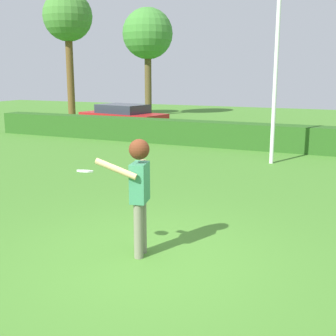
{
  "coord_description": "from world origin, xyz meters",
  "views": [
    {
      "loc": [
        2.8,
        -5.43,
        2.69
      ],
      "look_at": [
        -0.17,
        1.11,
        1.15
      ],
      "focal_mm": 47.37,
      "sensor_mm": 36.0,
      "label": 1
    }
  ],
  "objects": [
    {
      "name": "parked_car_red",
      "position": [
        -7.82,
        12.79,
        0.69
      ],
      "size": [
        4.45,
        2.47,
        1.25
      ],
      "color": "#B21E1E",
      "rests_on": "ground"
    },
    {
      "name": "willow_tree",
      "position": [
        -10.23,
        20.18,
        5.03
      ],
      "size": [
        3.14,
        3.14,
        6.67
      ],
      "color": "brown",
      "rests_on": "ground"
    },
    {
      "name": "ground_plane",
      "position": [
        0.0,
        0.0,
        0.0
      ],
      "size": [
        60.0,
        60.0,
        0.0
      ],
      "primitive_type": "plane",
      "color": "#447D2A"
    },
    {
      "name": "birch_tree",
      "position": [
        -13.68,
        16.72,
        5.8
      ],
      "size": [
        2.86,
        2.86,
        7.36
      ],
      "color": "brown",
      "rests_on": "ground"
    },
    {
      "name": "lamppost",
      "position": [
        0.19,
        7.92,
        3.72
      ],
      "size": [
        0.24,
        0.24,
        6.79
      ],
      "color": "silver",
      "rests_on": "ground"
    },
    {
      "name": "person",
      "position": [
        -0.18,
        0.11,
        1.1
      ],
      "size": [
        0.68,
        0.68,
        1.77
      ],
      "color": "gray",
      "rests_on": "ground"
    },
    {
      "name": "frisbee",
      "position": [
        -0.84,
        -0.29,
        1.32
      ],
      "size": [
        0.24,
        0.24,
        0.06
      ],
      "color": "white"
    },
    {
      "name": "hedge_row",
      "position": [
        0.0,
        10.3,
        0.45
      ],
      "size": [
        24.7,
        0.9,
        0.91
      ],
      "primitive_type": "cube",
      "color": "#27561A",
      "rests_on": "ground"
    }
  ]
}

